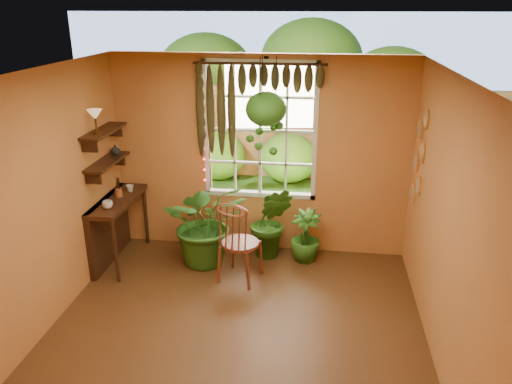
% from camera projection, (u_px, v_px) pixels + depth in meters
% --- Properties ---
extents(floor, '(4.50, 4.50, 0.00)m').
position_uv_depth(floor, '(232.00, 345.00, 5.11)').
color(floor, '#502E16').
rests_on(floor, ground).
extents(ceiling, '(4.50, 4.50, 0.00)m').
position_uv_depth(ceiling, '(226.00, 78.00, 4.16)').
color(ceiling, silver).
rests_on(ceiling, wall_back).
extents(wall_back, '(4.00, 0.00, 4.00)m').
position_uv_depth(wall_back, '(260.00, 157.00, 6.72)').
color(wall_back, '#CB8145').
rests_on(wall_back, floor).
extents(wall_left, '(0.00, 4.50, 4.50)m').
position_uv_depth(wall_left, '(29.00, 214.00, 4.89)').
color(wall_left, '#CB8145').
rests_on(wall_left, floor).
extents(wall_right, '(0.00, 4.50, 4.50)m').
position_uv_depth(wall_right, '(453.00, 238.00, 4.38)').
color(wall_right, '#CB8145').
rests_on(wall_right, floor).
extents(window, '(1.52, 0.10, 1.86)m').
position_uv_depth(window, '(260.00, 131.00, 6.63)').
color(window, white).
rests_on(window, wall_back).
extents(valance_vine, '(1.70, 0.12, 1.10)m').
position_uv_depth(valance_vine, '(253.00, 88.00, 6.32)').
color(valance_vine, '#3B1C10').
rests_on(valance_vine, window).
extents(string_lights, '(0.03, 0.03, 1.54)m').
position_uv_depth(string_lights, '(203.00, 127.00, 6.62)').
color(string_lights, '#FF2633').
rests_on(string_lights, window).
extents(wall_plates, '(0.04, 0.32, 1.10)m').
position_uv_depth(wall_plates, '(419.00, 158.00, 5.98)').
color(wall_plates, beige).
rests_on(wall_plates, wall_right).
extents(counter_ledge, '(0.40, 1.20, 0.90)m').
position_uv_depth(counter_ledge, '(112.00, 222.00, 6.64)').
color(counter_ledge, '#3B1C10').
rests_on(counter_ledge, floor).
extents(shelf_lower, '(0.25, 0.90, 0.04)m').
position_uv_depth(shelf_lower, '(107.00, 162.00, 6.34)').
color(shelf_lower, '#3B1C10').
rests_on(shelf_lower, wall_left).
extents(shelf_upper, '(0.25, 0.90, 0.04)m').
position_uv_depth(shelf_upper, '(104.00, 131.00, 6.19)').
color(shelf_upper, '#3B1C10').
rests_on(shelf_upper, wall_left).
extents(backyard, '(14.00, 10.00, 12.00)m').
position_uv_depth(backyard, '(297.00, 100.00, 11.00)').
color(backyard, '#245317').
rests_on(backyard, ground).
extents(windsor_chair, '(0.58, 0.60, 1.26)m').
position_uv_depth(windsor_chair, '(239.00, 254.00, 6.21)').
color(windsor_chair, brown).
rests_on(windsor_chair, floor).
extents(potted_plant_left, '(1.28, 1.18, 1.19)m').
position_uv_depth(potted_plant_left, '(206.00, 222.00, 6.56)').
color(potted_plant_left, '#184B14').
rests_on(potted_plant_left, floor).
extents(potted_plant_mid, '(0.57, 0.46, 1.03)m').
position_uv_depth(potted_plant_mid, '(271.00, 222.00, 6.74)').
color(potted_plant_mid, '#184B14').
rests_on(potted_plant_mid, floor).
extents(potted_plant_right, '(0.48, 0.48, 0.72)m').
position_uv_depth(potted_plant_right, '(305.00, 236.00, 6.70)').
color(potted_plant_right, '#184B14').
rests_on(potted_plant_right, floor).
extents(hanging_basket, '(0.51, 0.51, 1.21)m').
position_uv_depth(hanging_basket, '(266.00, 114.00, 6.21)').
color(hanging_basket, black).
rests_on(hanging_basket, ceiling).
extents(cup_a, '(0.13, 0.13, 0.10)m').
position_uv_depth(cup_a, '(107.00, 205.00, 6.17)').
color(cup_a, silver).
rests_on(cup_a, counter_ledge).
extents(cup_b, '(0.12, 0.12, 0.09)m').
position_uv_depth(cup_b, '(130.00, 188.00, 6.73)').
color(cup_b, beige).
rests_on(cup_b, counter_ledge).
extents(brush_jar, '(0.09, 0.09, 0.34)m').
position_uv_depth(brush_jar, '(118.00, 187.00, 6.52)').
color(brush_jar, brown).
rests_on(brush_jar, counter_ledge).
extents(shelf_vase, '(0.15, 0.15, 0.13)m').
position_uv_depth(shelf_vase, '(115.00, 150.00, 6.55)').
color(shelf_vase, '#B2AD99').
rests_on(shelf_vase, shelf_lower).
extents(tiffany_lamp, '(0.18, 0.18, 0.30)m').
position_uv_depth(tiffany_lamp, '(95.00, 116.00, 5.90)').
color(tiffany_lamp, brown).
rests_on(tiffany_lamp, shelf_upper).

